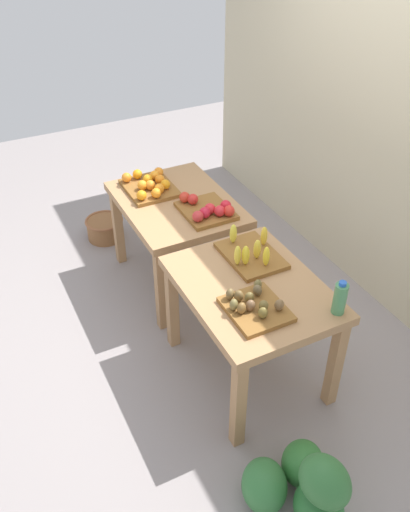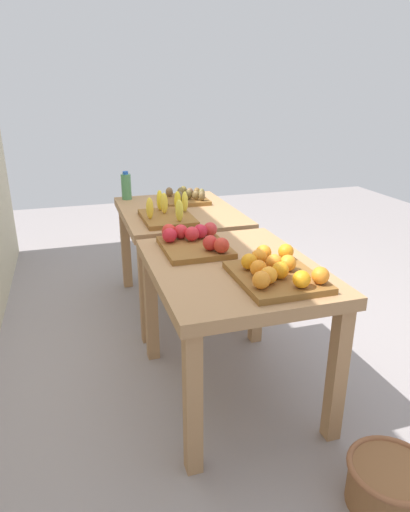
{
  "view_description": "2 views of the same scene",
  "coord_description": "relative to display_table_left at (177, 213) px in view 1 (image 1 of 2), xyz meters",
  "views": [
    {
      "loc": [
        2.69,
        -1.39,
        2.83
      ],
      "look_at": [
        -0.03,
        -0.02,
        0.59
      ],
      "focal_mm": 38.0,
      "sensor_mm": 36.0,
      "label": 1
    },
    {
      "loc": [
        -2.48,
        0.74,
        1.56
      ],
      "look_at": [
        0.03,
        -0.04,
        0.58
      ],
      "focal_mm": 31.37,
      "sensor_mm": 36.0,
      "label": 2
    }
  ],
  "objects": [
    {
      "name": "watermelon_pile",
      "position": [
        2.08,
        -0.24,
        -0.46
      ],
      "size": [
        0.62,
        0.62,
        0.5
      ],
      "color": "#27662F",
      "rests_on": "ground_plane"
    },
    {
      "name": "back_wall",
      "position": [
        0.56,
        1.35,
        0.86
      ],
      "size": [
        4.4,
        0.12,
        3.0
      ],
      "primitive_type": "cube",
      "color": "beige",
      "rests_on": "ground_plane"
    },
    {
      "name": "water_bottle",
      "position": [
        1.55,
        0.31,
        0.21
      ],
      "size": [
        0.08,
        0.08,
        0.22
      ],
      "color": "#4C8C59",
      "rests_on": "display_table_right"
    },
    {
      "name": "orange_bin",
      "position": [
        -0.24,
        -0.11,
        0.15
      ],
      "size": [
        0.45,
        0.36,
        0.11
      ],
      "color": "brown",
      "rests_on": "display_table_left"
    },
    {
      "name": "banana_crate",
      "position": [
        0.88,
        0.13,
        0.15
      ],
      "size": [
        0.44,
        0.32,
        0.17
      ],
      "color": "brown",
      "rests_on": "display_table_right"
    },
    {
      "name": "display_table_right",
      "position": [
        1.12,
        0.0,
        0.0
      ],
      "size": [
        1.04,
        0.8,
        0.75
      ],
      "color": "#AA7D52",
      "rests_on": "ground_plane"
    },
    {
      "name": "apple_bin",
      "position": [
        0.28,
        0.12,
        0.15
      ],
      "size": [
        0.42,
        0.34,
        0.11
      ],
      "color": "brown",
      "rests_on": "display_table_left"
    },
    {
      "name": "display_table_left",
      "position": [
        0.0,
        0.0,
        0.0
      ],
      "size": [
        1.04,
        0.8,
        0.75
      ],
      "color": "#AA7D52",
      "rests_on": "ground_plane"
    },
    {
      "name": "kiwi_bin",
      "position": [
        1.32,
        -0.11,
        0.14
      ],
      "size": [
        0.36,
        0.32,
        0.1
      ],
      "color": "brown",
      "rests_on": "display_table_right"
    },
    {
      "name": "ground_plane",
      "position": [
        0.56,
        0.0,
        -0.64
      ],
      "size": [
        8.0,
        8.0,
        0.0
      ],
      "primitive_type": "plane",
      "color": "gray"
    },
    {
      "name": "wicker_basket",
      "position": [
        -0.86,
        -0.35,
        -0.54
      ],
      "size": [
        0.35,
        0.35,
        0.2
      ],
      "color": "brown",
      "rests_on": "ground_plane"
    }
  ]
}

